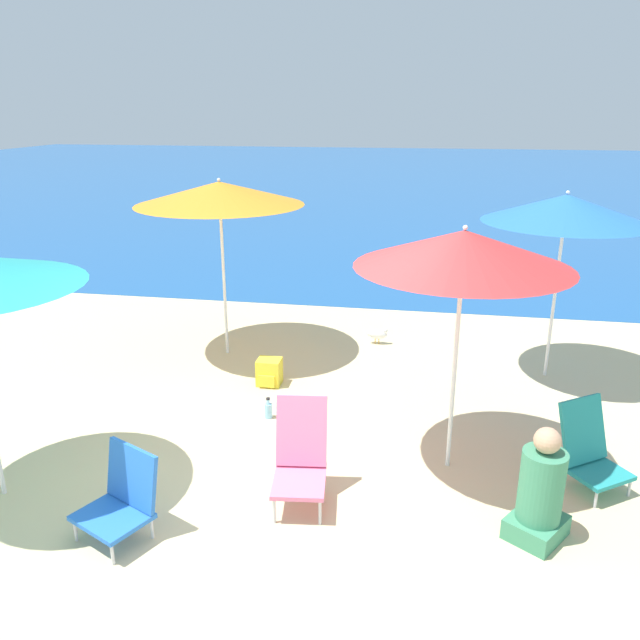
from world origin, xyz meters
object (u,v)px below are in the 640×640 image
at_px(beach_chair_blue, 122,496).
at_px(backpack_yellow, 269,372).
at_px(beach_umbrella_red, 464,249).
at_px(person_seated_near, 540,494).
at_px(beach_umbrella_blue, 566,209).
at_px(beach_chair_teal, 589,449).
at_px(beach_chair_pink, 300,455).
at_px(water_bottle, 268,410).
at_px(seagull, 378,334).
at_px(beach_umbrella_orange, 219,193).

distance_m(beach_chair_blue, backpack_yellow, 2.76).
height_order(beach_umbrella_red, person_seated_near, beach_umbrella_red).
bearing_deg(beach_umbrella_blue, beach_chair_blue, -135.04).
height_order(beach_chair_teal, beach_chair_pink, beach_chair_pink).
height_order(water_bottle, seagull, seagull).
bearing_deg(beach_chair_teal, seagull, 89.25).
height_order(beach_umbrella_blue, person_seated_near, beach_umbrella_blue).
height_order(beach_umbrella_blue, seagull, beach_umbrella_blue).
distance_m(person_seated_near, backpack_yellow, 3.44).
height_order(beach_umbrella_orange, beach_chair_teal, beach_umbrella_orange).
distance_m(beach_umbrella_blue, seagull, 2.82).
bearing_deg(water_bottle, beach_chair_teal, -12.99).
xyz_separation_m(beach_umbrella_blue, beach_chair_pink, (-2.35, -2.88, -1.58)).
distance_m(beach_chair_teal, water_bottle, 3.00).
bearing_deg(beach_chair_pink, seagull, 78.11).
relative_size(beach_umbrella_orange, water_bottle, 9.91).
distance_m(beach_umbrella_red, person_seated_near, 1.91).
xyz_separation_m(beach_umbrella_blue, person_seated_near, (-0.55, -3.06, -1.60)).
xyz_separation_m(beach_umbrella_orange, beach_chair_blue, (0.38, -3.58, -1.72)).
height_order(beach_umbrella_orange, person_seated_near, beach_umbrella_orange).
bearing_deg(beach_umbrella_blue, seagull, 161.30).
xyz_separation_m(beach_chair_teal, beach_chair_pink, (-2.31, -0.60, 0.06)).
distance_m(beach_chair_teal, backpack_yellow, 3.44).
distance_m(backpack_yellow, water_bottle, 0.82).
bearing_deg(water_bottle, beach_umbrella_orange, 120.53).
relative_size(beach_chair_blue, water_bottle, 2.96).
distance_m(backpack_yellow, seagull, 1.87).
distance_m(beach_chair_pink, seagull, 3.59).
relative_size(beach_umbrella_red, beach_chair_teal, 2.95).
height_order(beach_chair_teal, water_bottle, beach_chair_teal).
relative_size(beach_umbrella_red, beach_chair_pink, 2.62).
bearing_deg(backpack_yellow, beach_chair_pink, -68.97).
xyz_separation_m(beach_umbrella_orange, beach_umbrella_blue, (3.92, -0.04, -0.07)).
distance_m(beach_umbrella_orange, seagull, 2.75).
bearing_deg(beach_chair_pink, beach_umbrella_orange, 111.37).
relative_size(beach_umbrella_orange, beach_chair_pink, 2.71).
height_order(beach_chair_blue, person_seated_near, person_seated_near).
bearing_deg(beach_umbrella_red, backpack_yellow, 145.18).
bearing_deg(beach_chair_teal, backpack_yellow, 120.01).
bearing_deg(backpack_yellow, person_seated_near, -40.83).
xyz_separation_m(backpack_yellow, seagull, (1.11, 1.50, -0.01)).
xyz_separation_m(beach_umbrella_red, beach_chair_teal, (1.13, -0.09, -1.62)).
height_order(beach_chair_blue, seagull, beach_chair_blue).
bearing_deg(beach_umbrella_orange, beach_chair_pink, -61.71).
bearing_deg(seagull, person_seated_near, -68.28).
xyz_separation_m(beach_umbrella_red, person_seated_near, (0.62, -0.87, -1.58)).
bearing_deg(beach_umbrella_red, water_bottle, 161.90).
xyz_separation_m(beach_umbrella_orange, beach_chair_teal, (3.88, -2.32, -1.70)).
relative_size(beach_umbrella_blue, beach_chair_teal, 2.97).
height_order(beach_chair_pink, backpack_yellow, beach_chair_pink).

